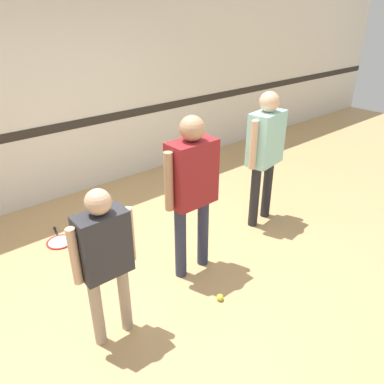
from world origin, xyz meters
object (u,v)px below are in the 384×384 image
racket_spare_on_floor (60,241)px  tennis_ball_near_instructor (220,297)px  tennis_ball_stray_right (122,279)px  person_student_left (104,252)px  tennis_ball_by_spare_racket (81,237)px  person_student_right (265,145)px  person_instructor (192,181)px  tennis_ball_stray_left (92,247)px

racket_spare_on_floor → tennis_ball_near_instructor: (0.77, -1.94, 0.02)m
tennis_ball_near_instructor → tennis_ball_stray_right: (-0.57, 0.84, 0.00)m
person_student_left → tennis_ball_by_spare_racket: person_student_left is taller
racket_spare_on_floor → tennis_ball_by_spare_racket: bearing=-104.4°
person_student_right → racket_spare_on_floor: (-2.20, 1.20, -1.02)m
tennis_ball_near_instructor → person_student_left: bearing=163.1°
person_student_right → tennis_ball_by_spare_racket: bearing=-38.0°
person_student_left → person_student_right: bearing=11.9°
tennis_ball_near_instructor → tennis_ball_stray_right: size_ratio=1.00×
tennis_ball_by_spare_racket → tennis_ball_stray_right: bearing=-91.5°
person_student_left → person_student_right: person_student_right is taller
tennis_ball_near_instructor → tennis_ball_stray_right: same height
racket_spare_on_floor → tennis_ball_stray_right: tennis_ball_stray_right is taller
tennis_ball_by_spare_racket → tennis_ball_near_instructor: bearing=-73.3°
person_student_right → tennis_ball_near_instructor: (-1.43, -0.74, -1.00)m
racket_spare_on_floor → tennis_ball_by_spare_racket: tennis_ball_by_spare_racket is taller
person_instructor → tennis_ball_near_instructor: size_ratio=25.26×
person_student_right → tennis_ball_stray_left: (-1.97, 0.81, -1.00)m
person_student_left → tennis_ball_near_instructor: size_ratio=20.99×
person_instructor → racket_spare_on_floor: 1.94m
person_student_right → racket_spare_on_floor: size_ratio=3.06×
tennis_ball_by_spare_racket → tennis_ball_stray_right: 0.99m
person_student_left → racket_spare_on_floor: person_student_left is taller
tennis_ball_by_spare_racket → tennis_ball_stray_left: (0.00, -0.28, 0.00)m
person_student_right → tennis_ball_stray_right: person_student_right is taller
person_student_left → racket_spare_on_floor: (0.20, 1.65, -0.85)m
tennis_ball_stray_left → person_instructor: bearing=-56.9°
tennis_ball_stray_right → person_student_left: bearing=-126.1°
person_instructor → tennis_ball_near_instructor: bearing=-101.7°
person_instructor → tennis_ball_by_spare_racket: (-0.66, 1.29, -1.00)m
racket_spare_on_floor → tennis_ball_stray_left: tennis_ball_stray_left is taller
person_instructor → person_student_left: person_instructor is taller
racket_spare_on_floor → tennis_ball_near_instructor: tennis_ball_near_instructor is taller
person_student_left → tennis_ball_stray_right: size_ratio=20.99×
person_student_left → tennis_ball_stray_right: 1.07m
person_instructor → tennis_ball_by_spare_racket: 1.76m
person_student_left → tennis_ball_near_instructor: 1.31m
tennis_ball_near_instructor → tennis_ball_by_spare_racket: 1.91m
person_student_left → person_instructor: bearing=14.2°
person_student_right → tennis_ball_by_spare_racket: person_student_right is taller
tennis_ball_near_instructor → tennis_ball_stray_left: same height
person_student_right → tennis_ball_stray_right: (-2.00, 0.10, -1.00)m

